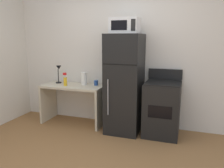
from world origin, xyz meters
TOP-DOWN VIEW (x-y plane):
  - ground_plane at (0.00, 0.00)m, footprint 12.00×12.00m
  - wall_back_white at (0.00, 1.70)m, footprint 5.00×0.10m
  - desk at (-0.89, 1.35)m, footprint 1.19×0.55m
  - desk_lamp at (-1.24, 1.44)m, footprint 0.14×0.12m
  - coffee_mug at (-0.47, 1.49)m, footprint 0.08×0.08m
  - paper_towel_roll at (-0.70, 1.44)m, footprint 0.11×0.11m
  - spray_bottle at (-1.00, 1.26)m, footprint 0.06×0.06m
  - refrigerator at (0.14, 1.31)m, footprint 0.58×0.67m
  - microwave at (0.14, 1.28)m, footprint 0.46×0.35m
  - oven_range at (0.79, 1.33)m, footprint 0.58×0.61m

SIDE VIEW (x-z plane):
  - ground_plane at x=0.00m, z-range 0.00..0.00m
  - oven_range at x=0.79m, z-range -0.08..1.02m
  - desk at x=-0.89m, z-range 0.15..0.90m
  - coffee_mug at x=-0.47m, z-range 0.75..0.84m
  - spray_bottle at x=-1.00m, z-range 0.72..0.97m
  - refrigerator at x=0.14m, z-range 0.00..1.70m
  - paper_towel_roll at x=-0.70m, z-range 0.75..0.99m
  - desk_lamp at x=-1.24m, z-range 0.81..1.17m
  - wall_back_white at x=0.00m, z-range 0.00..2.60m
  - microwave at x=0.14m, z-range 1.70..1.96m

